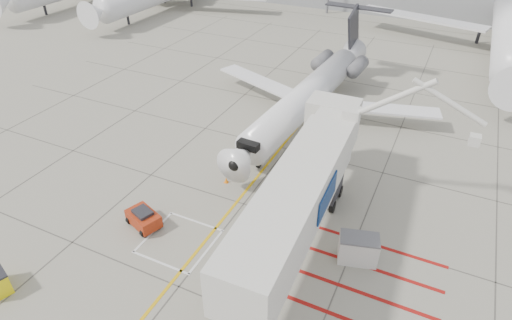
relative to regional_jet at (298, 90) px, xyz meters
The scene contains 8 objects.
ground_plane 15.89m from the regional_jet, 88.03° to the right, with size 260.00×260.00×0.00m, color gray.
regional_jet is the anchor object (origin of this frame).
jet_bridge 15.88m from the regional_jet, 69.88° to the right, with size 9.48×20.02×8.01m, color silver, non-canonical shape.
pushback_tug 17.04m from the regional_jet, 104.97° to the right, with size 2.27×1.42×1.32m, color #9F290F, non-canonical shape.
baggage_cart 10.05m from the regional_jet, 63.15° to the right, with size 1.86×1.18×1.18m, color #4F4E53, non-canonical shape.
ground_power_unit 16.14m from the regional_jet, 55.57° to the right, with size 2.25×1.31×1.78m, color silver, non-canonical shape.
cone_nose 10.53m from the regional_jet, 100.43° to the right, with size 0.31×0.31×0.44m, color orange.
cone_side 11.74m from the regional_jet, 79.40° to the right, with size 0.39×0.39×0.54m, color orange.
Camera 1 is at (10.78, -16.47, 19.22)m, focal length 30.00 mm.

